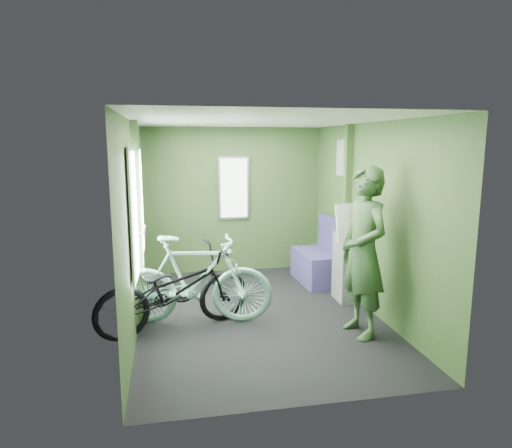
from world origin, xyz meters
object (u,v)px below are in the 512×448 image
(bicycle_black, at_px, (176,330))
(bicycle_mint, at_px, (195,325))
(passenger, at_px, (363,252))
(bench_seat, at_px, (318,263))
(waste_box, at_px, (347,265))

(bicycle_black, height_order, bicycle_mint, bicycle_mint)
(passenger, xyz_separation_m, bench_seat, (0.15, 1.90, -0.62))
(bicycle_black, bearing_deg, bicycle_mint, -79.01)
(passenger, bearing_deg, bicycle_black, -112.57)
(bicycle_mint, xyz_separation_m, bench_seat, (1.91, 1.31, 0.29))
(bicycle_mint, distance_m, bench_seat, 2.33)
(waste_box, bearing_deg, bicycle_black, -165.07)
(bicycle_black, distance_m, passenger, 2.23)
(bicycle_mint, distance_m, passenger, 2.07)
(passenger, xyz_separation_m, waste_box, (0.27, 1.06, -0.44))
(bicycle_black, height_order, passenger, passenger)
(bicycle_black, height_order, bench_seat, bench_seat)
(bicycle_black, distance_m, bench_seat, 2.58)
(passenger, relative_size, bench_seat, 1.87)
(bicycle_mint, relative_size, passenger, 0.97)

